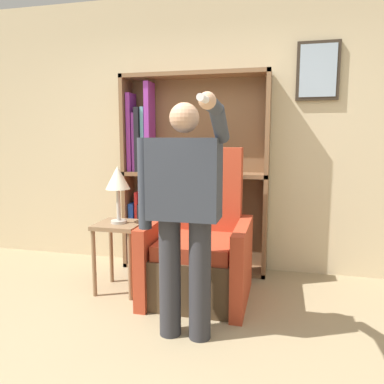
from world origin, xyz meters
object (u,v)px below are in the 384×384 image
Objects in this scene: armchair at (200,251)px; side_table at (119,237)px; table_lamp at (118,181)px; bookcase at (178,176)px; person_standing at (184,207)px.

side_table is at bearing -173.47° from armchair.
armchair reaches higher than side_table.
table_lamp is (-0.00, 0.00, 0.51)m from side_table.
bookcase is 3.21× the size of side_table.
person_standing reaches higher than armchair.
person_standing is (0.05, -0.71, 0.53)m from armchair.
bookcase is 3.96× the size of table_lamp.
side_table is at bearing -114.75° from bookcase.
bookcase reaches higher than side_table.
bookcase is 0.94m from side_table.
bookcase is at bearing 65.25° from table_lamp.
armchair is 0.80× the size of person_standing.
armchair is 0.94m from table_lamp.
armchair is at bearing 6.53° from table_lamp.
bookcase reaches higher than person_standing.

